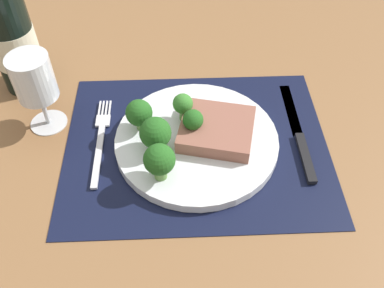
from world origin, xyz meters
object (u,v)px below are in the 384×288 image
(plate, at_px, (197,141))
(wine_glass, at_px, (34,82))
(fork, at_px, (100,140))
(knife, at_px, (300,137))
(steak, at_px, (217,129))
(wine_bottle, at_px, (12,39))

(plate, height_order, wine_glass, wine_glass)
(fork, height_order, knife, knife)
(fork, bearing_deg, steak, 0.47)
(plate, bearing_deg, knife, 1.77)
(steak, height_order, wine_glass, wine_glass)
(plate, bearing_deg, wine_bottle, 151.38)
(plate, height_order, knife, plate)
(steak, relative_size, fork, 0.60)
(fork, relative_size, wine_glass, 1.38)
(steak, distance_m, knife, 0.14)
(steak, height_order, knife, steak)
(knife, bearing_deg, wine_glass, 172.62)
(fork, bearing_deg, knife, 1.44)
(plate, xyz_separation_m, fork, (-0.16, 0.01, -0.01))
(wine_bottle, bearing_deg, fork, -45.62)
(plate, relative_size, wine_glass, 1.91)
(steak, distance_m, wine_glass, 0.30)
(plate, distance_m, knife, 0.17)
(steak, height_order, fork, steak)
(plate, bearing_deg, fork, 174.88)
(plate, relative_size, wine_bottle, 0.92)
(knife, relative_size, wine_bottle, 0.80)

